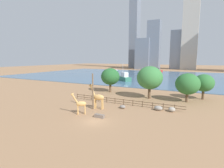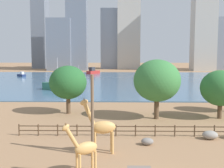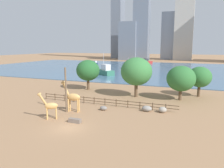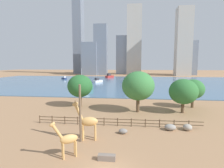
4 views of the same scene
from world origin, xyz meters
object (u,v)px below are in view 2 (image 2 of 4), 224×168
utility_pole (92,116)px  tree_center_broad (157,81)px  tree_left_small (221,88)px  giraffe_tall (101,127)px  boat_barge (22,75)px  tree_left_large (68,83)px  boat_ferry (60,85)px  boat_sailboat (93,72)px  giraffe_companion (84,148)px  boat_tug (78,78)px  boulder_by_pole (147,141)px  boulder_small (210,135)px

utility_pole → tree_center_broad: tree_center_broad is taller
tree_center_broad → tree_left_small: size_ratio=1.22×
giraffe_tall → boat_barge: 93.85m
tree_left_large → boat_ferry: bearing=104.5°
boat_sailboat → giraffe_companion: bearing=-142.6°
tree_left_large → boat_tug: size_ratio=1.23×
giraffe_tall → tree_center_broad: bearing=-125.6°
boat_sailboat → utility_pole: bearing=-142.2°
giraffe_tall → tree_center_broad: 15.97m
boat_barge → boat_sailboat: bearing=-106.8°
giraffe_tall → boat_barge: (-37.11, 86.18, -1.59)m
giraffe_companion → tree_center_broad: size_ratio=0.50×
giraffe_tall → tree_left_small: (15.95, 14.39, 1.89)m
giraffe_tall → tree_left_large: size_ratio=0.71×
giraffe_companion → utility_pole: bearing=-126.8°
boulder_by_pole → tree_left_small: size_ratio=0.18×
giraffe_companion → boulder_small: 15.43m
boat_sailboat → giraffe_tall: bearing=-141.8°
boulder_small → tree_left_small: (4.54, 9.92, 3.87)m
utility_pole → boat_ferry: 46.05m
boat_ferry → boat_tug: 24.81m
tree_left_large → boat_tug: bearing=96.5°
boulder_small → tree_center_broad: 11.66m
utility_pole → boat_ferry: size_ratio=0.80×
tree_center_broad → boat_ferry: 35.90m
giraffe_tall → boat_barge: size_ratio=1.22×
boat_ferry → boat_sailboat: bearing=-57.8°
giraffe_companion → utility_pole: size_ratio=0.57×
giraffe_tall → boat_tug: boat_tug is taller
giraffe_companion → boulder_small: (12.46, 8.97, -1.53)m
boat_sailboat → boulder_small: bearing=-135.0°
utility_pole → boat_tug: bearing=99.2°
giraffe_tall → tree_left_small: size_ratio=0.76×
utility_pole → boulder_small: (12.16, 5.15, -3.20)m
boulder_by_pole → tree_center_broad: 12.91m
utility_pole → boat_ferry: boat_ferry is taller
boulder_small → tree_center_broad: (-4.44, 9.59, 4.94)m
boat_sailboat → tree_center_broad: bearing=-136.4°
giraffe_companion → giraffe_tall: bearing=-135.4°
utility_pole → boat_tug: utility_pole is taller
boulder_by_pole → tree_left_large: size_ratio=0.17×
boulder_by_pole → boat_ferry: (-17.42, 41.24, 1.17)m
tree_left_large → boat_sailboat: tree_left_large is taller
tree_left_small → boat_tug: bearing=117.2°
tree_left_small → boat_sailboat: tree_left_small is taller
boulder_by_pole → boat_barge: 93.50m
boat_barge → tree_left_small: bearing=170.2°
tree_center_broad → boat_sailboat: bearing=100.8°
tree_left_large → boulder_small: bearing=-36.2°
tree_left_large → boat_ferry: 27.44m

